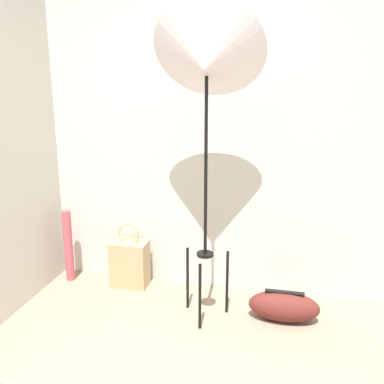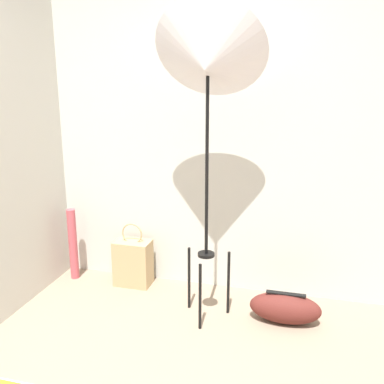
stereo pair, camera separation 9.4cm
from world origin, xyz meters
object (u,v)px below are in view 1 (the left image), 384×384
(photo_umbrella, at_px, (207,62))
(duffel_bag, at_px, (284,306))
(paper_roll, at_px, (68,246))
(tote_bag, at_px, (130,263))

(photo_umbrella, bearing_deg, duffel_bag, 6.66)
(duffel_bag, height_order, paper_roll, paper_roll)
(photo_umbrella, height_order, duffel_bag, photo_umbrella)
(tote_bag, relative_size, duffel_bag, 1.07)
(tote_bag, bearing_deg, photo_umbrella, -25.88)
(duffel_bag, bearing_deg, paper_roll, 171.91)
(paper_roll, bearing_deg, photo_umbrella, -14.56)
(tote_bag, bearing_deg, duffel_bag, -12.26)
(tote_bag, xyz_separation_m, paper_roll, (-0.51, -0.02, 0.11))
(duffel_bag, bearing_deg, tote_bag, 167.74)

